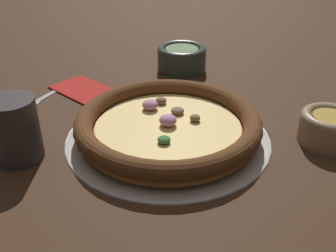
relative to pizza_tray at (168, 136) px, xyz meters
The scene contains 8 objects.
ground_plane 0.00m from the pizza_tray, ahead, with size 3.00×3.00×0.00m, color #3D2616.
pizza_tray is the anchor object (origin of this frame).
pizza 0.02m from the pizza_tray, ahead, with size 0.33×0.33×0.04m.
bowl_near 0.28m from the pizza_tray, 109.81° to the right, with size 0.10×0.10×0.06m.
bowl_far 0.34m from the pizza_tray, 23.29° to the right, with size 0.12×0.12×0.06m.
drinking_cup 0.26m from the pizza_tray, 87.02° to the left, with size 0.08×0.08×0.11m.
napkin 0.28m from the pizza_tray, 25.63° to the left, with size 0.17×0.15×0.01m.
fork 0.32m from the pizza_tray, 37.39° to the left, with size 0.15×0.15×0.00m.
Camera 1 is at (-0.58, 0.18, 0.37)m, focal length 42.00 mm.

